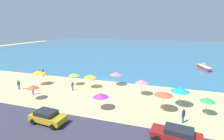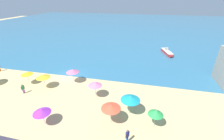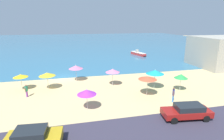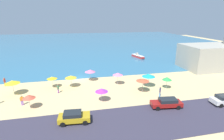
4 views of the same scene
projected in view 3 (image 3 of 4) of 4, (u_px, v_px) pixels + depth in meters
The scene contains 15 objects.
ground_plane at pixel (64, 78), 28.53m from camera, with size 160.00×160.00×0.00m, color #D3B77E.
sea at pixel (69, 42), 80.27m from camera, with size 150.00×110.00×0.05m, color teal.
beach_umbrella_0 at pixel (76, 67), 26.59m from camera, with size 2.15×2.15×2.55m.
beach_umbrella_1 at pixel (87, 92), 17.86m from camera, with size 1.99×1.99×2.29m.
beach_umbrella_2 at pixel (47, 74), 23.39m from camera, with size 2.16×2.16×2.39m.
beach_umbrella_3 at pixel (181, 76), 22.86m from camera, with size 1.71×1.71×2.36m.
beach_umbrella_4 at pixel (155, 72), 23.55m from camera, with size 2.42×2.42×2.70m.
beach_umbrella_5 at pixel (20, 76), 23.14m from camera, with size 1.87×1.87×2.24m.
beach_umbrella_6 at pixel (148, 78), 21.21m from camera, with size 2.26×2.26×2.58m.
beach_umbrella_9 at pixel (113, 71), 24.69m from camera, with size 2.00×2.00×2.52m.
bather_0 at pixel (173, 94), 19.89m from camera, with size 0.38×0.50×1.72m.
bather_3 at pixel (26, 90), 21.21m from camera, with size 0.31×0.55×1.60m.
parked_car_0 at pixel (187, 111), 16.36m from camera, with size 4.65×2.21×1.39m.
parked_car_3 at pixel (33, 137), 12.60m from camera, with size 4.05×2.12×1.42m.
skiff_nearshore at pixel (138, 54), 48.21m from camera, with size 2.77×5.81×1.44m.
Camera 3 is at (1.76, -28.23, 8.86)m, focal length 28.00 mm.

